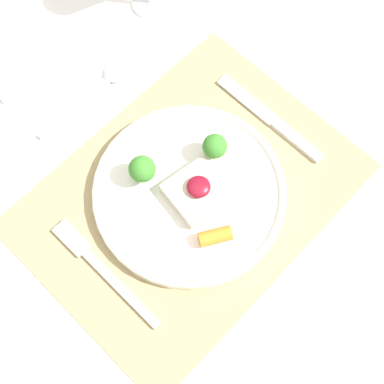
{
  "coord_description": "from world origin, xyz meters",
  "views": [
    {
      "loc": [
        -0.2,
        -0.2,
        1.52
      ],
      "look_at": [
        0.0,
        -0.0,
        0.8
      ],
      "focal_mm": 50.0,
      "sensor_mm": 36.0,
      "label": 1
    }
  ],
  "objects": [
    {
      "name": "spoon",
      "position": [
        0.04,
        0.23,
        0.78
      ],
      "size": [
        0.19,
        0.04,
        0.01
      ],
      "rotation": [
        0.0,
        0.0,
        0.07
      ],
      "color": "silver",
      "rests_on": "dining_table"
    },
    {
      "name": "dining_table",
      "position": [
        0.0,
        0.0,
        0.69
      ],
      "size": [
        1.3,
        1.26,
        0.78
      ],
      "color": "white",
      "rests_on": "ground_plane"
    },
    {
      "name": "dinner_plate",
      "position": [
        0.0,
        -0.0,
        0.8
      ],
      "size": [
        0.28,
        0.28,
        0.07
      ],
      "color": "silver",
      "rests_on": "placemat"
    },
    {
      "name": "knife",
      "position": [
        0.18,
        -0.01,
        0.79
      ],
      "size": [
        0.02,
        0.2,
        0.01
      ],
      "rotation": [
        0.0,
        0.0,
        0.02
      ],
      "color": "silver",
      "rests_on": "placemat"
    },
    {
      "name": "fork",
      "position": [
        -0.17,
        0.02,
        0.79
      ],
      "size": [
        0.02,
        0.2,
        0.01
      ],
      "rotation": [
        0.0,
        0.0,
        0.02
      ],
      "color": "silver",
      "rests_on": "placemat"
    },
    {
      "name": "ground_plane",
      "position": [
        0.0,
        0.0,
        0.0
      ],
      "size": [
        8.0,
        8.0,
        0.0
      ],
      "primitive_type": "plane",
      "color": "#4C4742"
    },
    {
      "name": "placemat",
      "position": [
        0.0,
        0.0,
        0.78
      ],
      "size": [
        0.47,
        0.35,
        0.0
      ],
      "primitive_type": "cube",
      "color": "#9E895B",
      "rests_on": "dining_table"
    }
  ]
}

